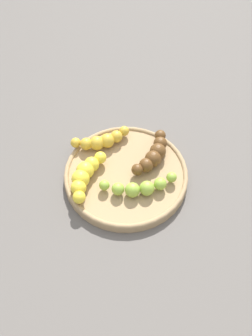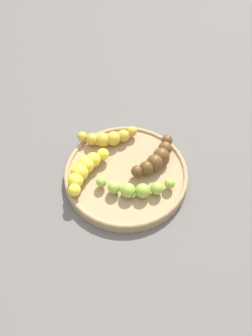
% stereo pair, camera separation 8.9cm
% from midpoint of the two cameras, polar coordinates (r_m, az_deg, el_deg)
% --- Properties ---
extents(ground_plane, '(2.40, 2.40, 0.00)m').
position_cam_midpoint_polar(ground_plane, '(0.92, -2.76, -1.59)').
color(ground_plane, '#56514C').
extents(fruit_bowl, '(0.26, 0.26, 0.02)m').
position_cam_midpoint_polar(fruit_bowl, '(0.91, -2.79, -1.15)').
color(fruit_bowl, '#A08259').
rests_on(fruit_bowl, ground_plane).
extents(banana_green, '(0.15, 0.07, 0.03)m').
position_cam_midpoint_polar(banana_green, '(0.86, -1.18, -2.69)').
color(banana_green, '#8CAD38').
rests_on(banana_green, fruit_bowl).
extents(banana_overripe, '(0.07, 0.12, 0.03)m').
position_cam_midpoint_polar(banana_overripe, '(0.91, 0.86, 1.63)').
color(banana_overripe, '#593819').
rests_on(banana_overripe, fruit_bowl).
extents(banana_spotted, '(0.12, 0.07, 0.03)m').
position_cam_midpoint_polar(banana_spotted, '(0.94, -5.92, 3.43)').
color(banana_spotted, gold).
rests_on(banana_spotted, fruit_bowl).
extents(banana_yellow, '(0.06, 0.13, 0.04)m').
position_cam_midpoint_polar(banana_yellow, '(0.89, -8.26, -1.12)').
color(banana_yellow, yellow).
rests_on(banana_yellow, fruit_bowl).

